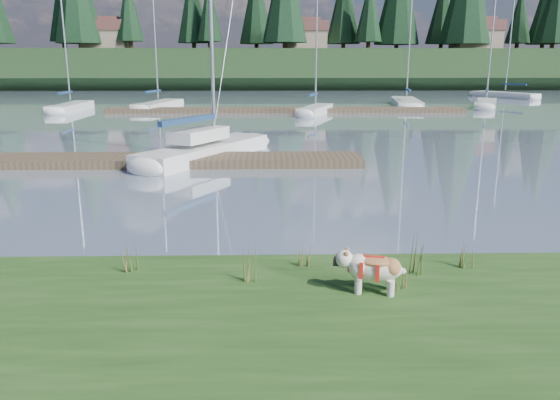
{
  "coord_description": "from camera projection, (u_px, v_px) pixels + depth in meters",
  "views": [
    {
      "loc": [
        0.67,
        -10.35,
        3.56
      ],
      "look_at": [
        0.89,
        -0.5,
        1.07
      ],
      "focal_mm": 35.0,
      "sensor_mm": 36.0,
      "label": 1
    }
  ],
  "objects": [
    {
      "name": "weed_2",
      "position": [
        416.0,
        256.0,
        8.46
      ],
      "size": [
        0.17,
        0.14,
        0.72
      ],
      "color": "#475B23",
      "rests_on": "bank"
    },
    {
      "name": "sailboat_main",
      "position": [
        214.0,
        146.0,
        21.13
      ],
      "size": [
        5.07,
        7.56,
        11.31
      ],
      "rotation": [
        0.0,
        0.0,
        1.07
      ],
      "color": "white",
      "rests_on": "ground"
    },
    {
      "name": "sailboat_bg_4",
      "position": [
        486.0,
        103.0,
        44.8
      ],
      "size": [
        4.35,
        7.65,
        11.33
      ],
      "rotation": [
        0.0,
        0.0,
        1.17
      ],
      "color": "white",
      "rests_on": "ground"
    },
    {
      "name": "house_0",
      "position": [
        106.0,
        35.0,
        76.47
      ],
      "size": [
        6.3,
        5.3,
        4.65
      ],
      "color": "gray",
      "rests_on": "ridge"
    },
    {
      "name": "sailboat_bg_5",
      "position": [
        499.0,
        94.0,
        56.44
      ],
      "size": [
        5.25,
        7.9,
        11.59
      ],
      "rotation": [
        0.0,
        0.0,
        2.06
      ],
      "color": "white",
      "rests_on": "ground"
    },
    {
      "name": "sailboat_bg_2",
      "position": [
        317.0,
        109.0,
        38.84
      ],
      "size": [
        3.29,
        6.52,
        9.87
      ],
      "rotation": [
        0.0,
        0.0,
        1.24
      ],
      "color": "white",
      "rests_on": "ground"
    },
    {
      "name": "mud_lip",
      "position": [
        230.0,
        272.0,
        9.33
      ],
      "size": [
        60.0,
        0.5,
        0.14
      ],
      "primitive_type": "cube",
      "color": "#33281C",
      "rests_on": "ground"
    },
    {
      "name": "weed_1",
      "position": [
        305.0,
        256.0,
        8.84
      ],
      "size": [
        0.17,
        0.14,
        0.4
      ],
      "color": "#475B23",
      "rests_on": "bank"
    },
    {
      "name": "conifer_7",
      "position": [
        557.0,
        0.0,
        77.6
      ],
      "size": [
        5.28,
        5.28,
        13.2
      ],
      "color": "#382619",
      "rests_on": "ridge"
    },
    {
      "name": "house_2",
      "position": [
        476.0,
        35.0,
        76.61
      ],
      "size": [
        6.3,
        5.3,
        4.65
      ],
      "color": "gray",
      "rests_on": "ridge"
    },
    {
      "name": "weed_0",
      "position": [
        250.0,
        263.0,
        8.16
      ],
      "size": [
        0.17,
        0.14,
        0.69
      ],
      "color": "#475B23",
      "rests_on": "bank"
    },
    {
      "name": "conifer_5",
      "position": [
        370.0,
        9.0,
        76.39
      ],
      "size": [
        3.96,
        3.96,
        10.35
      ],
      "color": "#382619",
      "rests_on": "ridge"
    },
    {
      "name": "sailboat_bg_0",
      "position": [
        74.0,
        106.0,
        41.47
      ],
      "size": [
        1.54,
        7.49,
        10.9
      ],
      "rotation": [
        0.0,
        0.0,
        1.58
      ],
      "color": "white",
      "rests_on": "ground"
    },
    {
      "name": "dock_far",
      "position": [
        286.0,
        110.0,
        39.98
      ],
      "size": [
        26.0,
        2.2,
        0.3
      ],
      "primitive_type": "cube",
      "color": "#4C3D2C",
      "rests_on": "ground"
    },
    {
      "name": "conifer_3",
      "position": [
        192.0,
        3.0,
        77.58
      ],
      "size": [
        4.84,
        4.84,
        12.25
      ],
      "color": "#382619",
      "rests_on": "ridge"
    },
    {
      "name": "dock_near",
      "position": [
        138.0,
        160.0,
        19.5
      ],
      "size": [
        16.0,
        2.0,
        0.3
      ],
      "primitive_type": "cube",
      "color": "#4C3D2C",
      "rests_on": "ground"
    },
    {
      "name": "bulldog",
      "position": [
        373.0,
        267.0,
        7.78
      ],
      "size": [
        1.02,
        0.53,
        0.6
      ],
      "rotation": [
        0.0,
        0.0,
        2.93
      ],
      "color": "silver",
      "rests_on": "bank"
    },
    {
      "name": "sailboat_bg_3",
      "position": [
        405.0,
        102.0,
        46.1
      ],
      "size": [
        3.34,
        9.92,
        14.11
      ],
      "rotation": [
        0.0,
        0.0,
        1.42
      ],
      "color": "white",
      "rests_on": "ground"
    },
    {
      "name": "ridge",
      "position": [
        263.0,
        69.0,
        81.03
      ],
      "size": [
        200.0,
        20.0,
        5.0
      ],
      "primitive_type": "cube",
      "color": "black",
      "rests_on": "ground"
    },
    {
      "name": "weed_5",
      "position": [
        469.0,
        255.0,
        8.71
      ],
      "size": [
        0.17,
        0.14,
        0.52
      ],
      "color": "#475B23",
      "rests_on": "bank"
    },
    {
      "name": "weed_3",
      "position": [
        130.0,
        259.0,
        8.56
      ],
      "size": [
        0.17,
        0.14,
        0.5
      ],
      "color": "#475B23",
      "rests_on": "bank"
    },
    {
      "name": "sailboat_bg_1",
      "position": [
        162.0,
        104.0,
        43.38
      ],
      "size": [
        3.09,
        8.17,
        11.95
      ],
      "rotation": [
        0.0,
        0.0,
        1.38
      ],
      "color": "white",
      "rests_on": "ground"
    },
    {
      "name": "ground",
      "position": [
        259.0,
        112.0,
        39.97
      ],
      "size": [
        200.0,
        200.0,
        0.0
      ],
      "primitive_type": "plane",
      "color": "#8293AA",
      "rests_on": "ground"
    },
    {
      "name": "house_1",
      "position": [
        305.0,
        35.0,
        78.04
      ],
      "size": [
        6.3,
        5.3,
        4.65
      ],
      "color": "gray",
      "rests_on": "ridge"
    },
    {
      "name": "weed_4",
      "position": [
        401.0,
        278.0,
        7.94
      ],
      "size": [
        0.17,
        0.14,
        0.38
      ],
      "color": "#475B23",
      "rests_on": "bank"
    }
  ]
}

